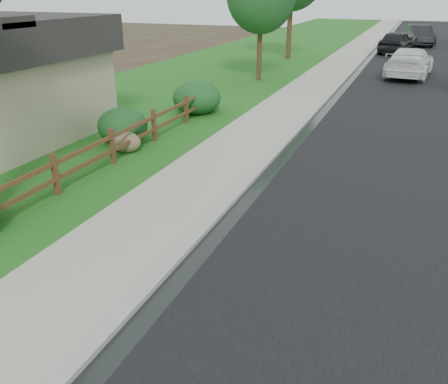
% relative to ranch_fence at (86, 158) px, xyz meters
% --- Properties ---
extents(road, '(8.00, 90.00, 0.02)m').
position_rel_ranch_fence_xyz_m(road, '(8.20, 28.60, -0.61)').
color(road, black).
rests_on(road, ground).
extents(curb, '(0.40, 90.00, 0.12)m').
position_rel_ranch_fence_xyz_m(curb, '(4.00, 28.60, -0.56)').
color(curb, gray).
rests_on(curb, ground).
extents(wet_gutter, '(0.50, 90.00, 0.00)m').
position_rel_ranch_fence_xyz_m(wet_gutter, '(4.35, 28.60, -0.60)').
color(wet_gutter, black).
rests_on(wet_gutter, road).
extents(sidewalk, '(2.20, 90.00, 0.10)m').
position_rel_ranch_fence_xyz_m(sidewalk, '(2.70, 28.60, -0.57)').
color(sidewalk, '#A69E90').
rests_on(sidewalk, ground).
extents(grass_strip, '(1.60, 90.00, 0.06)m').
position_rel_ranch_fence_xyz_m(grass_strip, '(0.80, 28.60, -0.59)').
color(grass_strip, '#1E5418').
rests_on(grass_strip, ground).
extents(lawn_near, '(9.00, 90.00, 0.04)m').
position_rel_ranch_fence_xyz_m(lawn_near, '(-4.40, 28.60, -0.60)').
color(lawn_near, '#1E5418').
rests_on(lawn_near, ground).
extents(ranch_fence, '(0.12, 16.92, 1.10)m').
position_rel_ranch_fence_xyz_m(ranch_fence, '(0.00, 0.00, 0.00)').
color(ranch_fence, '#492318').
rests_on(ranch_fence, ground).
extents(white_suv, '(2.74, 5.71, 1.60)m').
position_rel_ranch_fence_xyz_m(white_suv, '(7.30, 19.99, 0.20)').
color(white_suv, white).
rests_on(white_suv, road).
extents(dark_car_mid, '(2.76, 5.21, 1.69)m').
position_rel_ranch_fence_xyz_m(dark_car_mid, '(5.95, 30.93, 0.25)').
color(dark_car_mid, black).
rests_on(dark_car_mid, road).
extents(dark_car_far, '(2.92, 5.34, 1.67)m').
position_rel_ranch_fence_xyz_m(dark_car_far, '(7.48, 37.50, 0.24)').
color(dark_car_far, black).
rests_on(dark_car_far, road).
extents(boulder, '(1.13, 0.94, 0.67)m').
position_rel_ranch_fence_xyz_m(boulder, '(-0.30, 2.33, -0.28)').
color(boulder, brown).
rests_on(boulder, ground).
extents(shrub_c, '(2.11, 2.11, 1.17)m').
position_rel_ranch_fence_xyz_m(shrub_c, '(-0.91, 3.14, -0.03)').
color(shrub_c, '#1A491F').
rests_on(shrub_c, ground).
extents(shrub_d, '(2.21, 2.21, 1.32)m').
position_rel_ranch_fence_xyz_m(shrub_d, '(-0.30, 7.60, 0.04)').
color(shrub_d, '#1A491F').
rests_on(shrub_d, ground).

